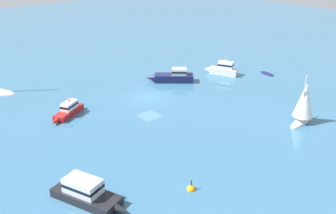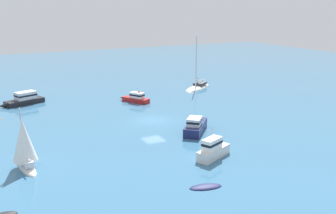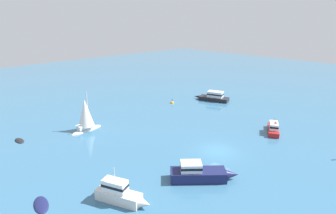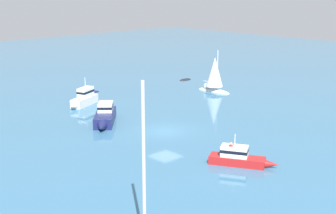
# 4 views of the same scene
# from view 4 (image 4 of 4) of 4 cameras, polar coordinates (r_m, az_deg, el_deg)

# --- Properties ---
(ground_plane) EXTENTS (160.00, 160.00, 0.00)m
(ground_plane) POSITION_cam_4_polar(r_m,az_deg,el_deg) (44.49, -0.31, -2.93)
(ground_plane) COLOR teal
(tender) EXTENTS (1.73, 2.86, 0.39)m
(tender) POSITION_cam_4_polar(r_m,az_deg,el_deg) (61.21, -9.46, 1.72)
(tender) COLOR #191E4C
(tender) RESTS_ON ground
(cabin_cruiser) EXTENTS (5.77, 5.48, 1.88)m
(cabin_cruiser) POSITION_cam_4_polar(r_m,az_deg,el_deg) (47.36, -7.61, -1.07)
(cabin_cruiser) COLOR #191E4C
(cabin_cruiser) RESTS_ON ground
(launch) EXTENTS (2.99, 5.00, 3.15)m
(launch) POSITION_cam_4_polar(r_m,az_deg,el_deg) (54.63, -10.13, 1.01)
(launch) COLOR silver
(launch) RESTS_ON ground
(powerboat) EXTENTS (5.06, 3.36, 2.42)m
(powerboat) POSITION_cam_4_polar(r_m,az_deg,el_deg) (36.62, 8.47, -5.99)
(powerboat) COLOR #B21E1E
(powerboat) RESTS_ON ground
(rib) EXTENTS (0.93, 2.10, 0.41)m
(rib) POSITION_cam_4_polar(r_m,az_deg,el_deg) (68.48, 2.09, 3.27)
(rib) COLOR black
(rib) RESTS_ON ground
(ketch_1) EXTENTS (4.82, 2.34, 5.80)m
(ketch_1) POSITION_cam_4_polar(r_m,az_deg,el_deg) (60.88, 5.62, 3.72)
(ketch_1) COLOR silver
(ketch_1) RESTS_ON ground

